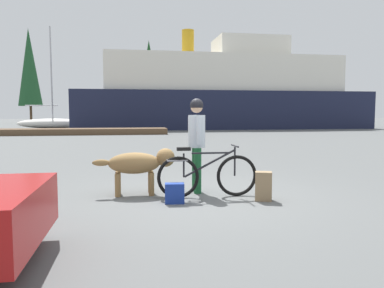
# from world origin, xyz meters

# --- Properties ---
(ground_plane) EXTENTS (160.00, 160.00, 0.00)m
(ground_plane) POSITION_xyz_m (0.00, 0.00, 0.00)
(ground_plane) COLOR #595B5B
(bicycle) EXTENTS (1.81, 0.44, 0.93)m
(bicycle) POSITION_xyz_m (0.14, -0.04, 0.40)
(bicycle) COLOR black
(bicycle) RESTS_ON ground_plane
(person_cyclist) EXTENTS (0.32, 0.53, 1.77)m
(person_cyclist) POSITION_xyz_m (0.02, 0.41, 1.07)
(person_cyclist) COLOR #19592D
(person_cyclist) RESTS_ON ground_plane
(dog) EXTENTS (1.49, 0.46, 0.85)m
(dog) POSITION_xyz_m (-1.05, 0.37, 0.57)
(dog) COLOR olive
(dog) RESTS_ON ground_plane
(backpack) EXTENTS (0.33, 0.28, 0.50)m
(backpack) POSITION_xyz_m (1.04, -0.45, 0.25)
(backpack) COLOR #8C7251
(backpack) RESTS_ON ground_plane
(handbag_pannier) EXTENTS (0.33, 0.21, 0.33)m
(handbag_pannier) POSITION_xyz_m (-0.49, -0.39, 0.17)
(handbag_pannier) COLOR navy
(handbag_pannier) RESTS_ON ground_plane
(dock_pier) EXTENTS (16.84, 2.08, 0.40)m
(dock_pier) POSITION_xyz_m (-7.17, 19.75, 0.20)
(dock_pier) COLOR brown
(dock_pier) RESTS_ON ground_plane
(ferry_boat) EXTENTS (26.29, 7.73, 8.92)m
(ferry_boat) POSITION_xyz_m (7.33, 28.15, 3.15)
(ferry_boat) COLOR #191E38
(ferry_boat) RESTS_ON ground_plane
(sailboat_moored) EXTENTS (6.33, 1.77, 9.25)m
(sailboat_moored) POSITION_xyz_m (-8.27, 30.04, 0.53)
(sailboat_moored) COLOR silver
(sailboat_moored) RESTS_ON ground_plane
(pine_tree_far_left) EXTENTS (3.01, 3.01, 12.26)m
(pine_tree_far_left) POSITION_xyz_m (-14.02, 45.85, 7.26)
(pine_tree_far_left) COLOR #4C331E
(pine_tree_far_left) RESTS_ON ground_plane
(pine_tree_center) EXTENTS (3.29, 3.29, 11.41)m
(pine_tree_center) POSITION_xyz_m (1.46, 47.18, 6.84)
(pine_tree_center) COLOR #4C331E
(pine_tree_center) RESTS_ON ground_plane
(pine_tree_far_right) EXTENTS (3.14, 3.14, 8.81)m
(pine_tree_far_right) POSITION_xyz_m (19.81, 45.25, 5.61)
(pine_tree_far_right) COLOR #4C331E
(pine_tree_far_right) RESTS_ON ground_plane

